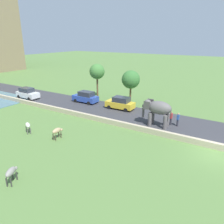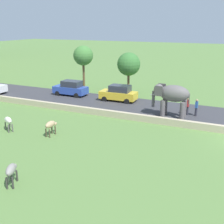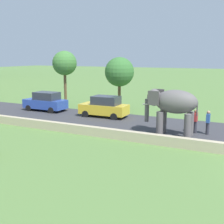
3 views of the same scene
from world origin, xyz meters
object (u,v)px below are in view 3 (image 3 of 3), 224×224
at_px(elephant, 172,105).
at_px(person_trailing, 195,121).
at_px(person_beside_elephant, 208,122).
at_px(car_yellow, 104,107).
at_px(car_blue, 46,102).

xyz_separation_m(elephant, person_trailing, (1.17, -1.28, -1.16)).
height_order(elephant, person_trailing, elephant).
distance_m(person_beside_elephant, person_trailing, 0.79).
relative_size(person_trailing, car_yellow, 0.40).
relative_size(person_beside_elephant, car_blue, 0.41).
relative_size(person_beside_elephant, person_trailing, 1.00).
height_order(person_beside_elephant, car_yellow, car_yellow).
distance_m(person_trailing, car_blue, 14.11).
bearing_deg(person_trailing, car_yellow, 75.74).
distance_m(elephant, car_yellow, 7.34).
bearing_deg(person_beside_elephant, person_trailing, 88.41).
xyz_separation_m(person_beside_elephant, car_yellow, (2.01, 8.60, 0.03)).
relative_size(person_beside_elephant, car_yellow, 0.40).
bearing_deg(car_yellow, elephant, -115.80).
relative_size(elephant, person_beside_elephant, 2.13).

